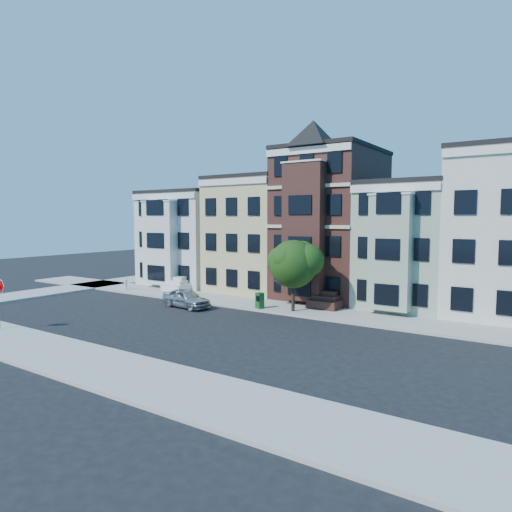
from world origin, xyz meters
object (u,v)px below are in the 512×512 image
Objects in this scene: street_tree at (293,267)px; fire_hydrant at (126,285)px; newspaper_box at (260,300)px; parked_car at (186,298)px.

fire_hydrant is (-17.56, 0.07, -2.70)m from street_tree.
street_tree reaches higher than fire_hydrant.
newspaper_box reaches higher than fire_hydrant.
parked_car is 10.37m from fire_hydrant.
fire_hydrant is (-9.99, 2.76, -0.18)m from parked_car.
fire_hydrant is (-15.10, 0.58, -0.20)m from newspaper_box.
street_tree is at bearing 31.87° from newspaper_box.
street_tree is 3.55m from newspaper_box.
parked_car is at bearing -15.46° from fire_hydrant.
newspaper_box is 15.11m from fire_hydrant.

